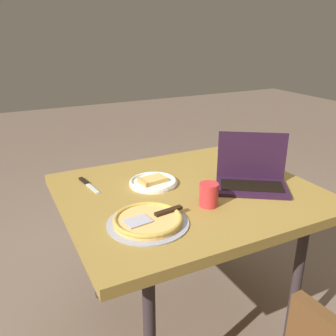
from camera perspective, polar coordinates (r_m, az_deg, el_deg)
The scene contains 7 objects.
ground_plane at distance 2.14m, azimuth 2.85°, elevation -22.44°, with size 12.00×12.00×0.00m, color #745F4F.
dining_table at distance 1.73m, azimuth 3.27°, elevation -5.38°, with size 1.16×0.99×0.77m.
laptop at distance 1.77m, azimuth 13.06°, elevation -1.11°, with size 0.39×0.36×0.25m.
pizza_plate at distance 1.76m, azimuth -2.38°, elevation -2.20°, with size 0.23×0.23×0.04m.
pizza_tray at distance 1.41m, azimuth -3.18°, elevation -8.24°, with size 0.32×0.32×0.03m.
table_knife at distance 1.80m, azimuth -12.65°, elevation -2.42°, with size 0.05×0.21×0.01m.
drink_cup at distance 1.55m, azimuth 6.46°, elevation -4.15°, with size 0.08×0.08×0.10m.
Camera 1 is at (0.78, 1.34, 1.48)m, focal length 38.63 mm.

